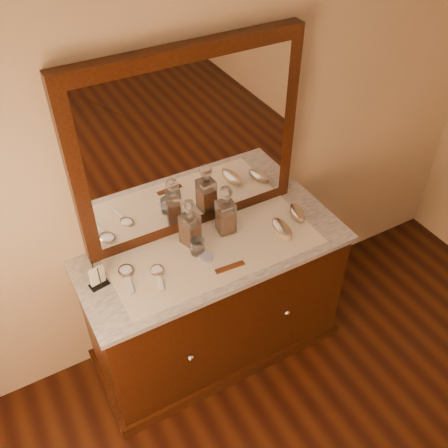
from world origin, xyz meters
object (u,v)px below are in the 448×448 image
Objects in this scene: pin_dish at (206,257)px; decanter_right at (226,214)px; decanter_left at (190,226)px; dresser_cabinet at (216,303)px; hand_mirror_outer at (127,273)px; hand_mirror_inner at (158,273)px; mirror_frame at (190,145)px; brush_far at (297,213)px; brush_near at (282,229)px; napkin_rack at (97,277)px; comb at (230,267)px.

pin_dish is 0.27× the size of decanter_right.
decanter_left is 0.95× the size of decanter_right.
hand_mirror_outer reaches higher than dresser_cabinet.
decanter_left is 0.29m from hand_mirror_inner.
mirror_frame reaches higher than hand_mirror_outer.
decanter_left is 0.40m from hand_mirror_outer.
mirror_frame is 0.75m from brush_far.
brush_near is (0.45, -0.03, 0.02)m from pin_dish.
brush_far is at bearing -2.53° from hand_mirror_outer.
decanter_right is at bearing 3.38° from napkin_rack.
mirror_frame reaches higher than brush_far.
decanter_left is at bearing 94.22° from pin_dish.
napkin_rack is 0.74× the size of hand_mirror_inner.
pin_dish is at bearing 176.50° from brush_near.
dresser_cabinet is 0.46m from pin_dish.
mirror_frame is 0.64m from comb.
decanter_right is 1.57× the size of hand_mirror_inner.
hand_mirror_inner is at bearing -14.77° from napkin_rack.
brush_near reaches higher than comb.
decanter_left is (-0.09, -0.14, -0.39)m from mirror_frame.
comb is at bearing -22.71° from hand_mirror_inner.
dresser_cabinet is 0.60m from brush_near.
napkin_rack is 0.65× the size of hand_mirror_outer.
mirror_frame is at bearing 128.18° from decanter_right.
mirror_frame is 4.07× the size of decanter_right.
napkin_rack is at bearing -176.62° from decanter_right.
mirror_frame is 6.39× the size of hand_mirror_inner.
pin_dish is at bearing -145.00° from decanter_right.
mirror_frame reaches higher than hand_mirror_inner.
hand_mirror_inner is at bearing -165.50° from decanter_right.
napkin_rack is 1.14m from brush_far.
brush_far reaches higher than pin_dish.
decanter_left is 1.53× the size of brush_near.
brush_far is (0.53, 0.00, 0.47)m from dresser_cabinet.
brush_far is at bearing -9.53° from decanter_left.
hand_mirror_outer reaches higher than hand_mirror_inner.
brush_far is at bearing -24.70° from mirror_frame.
decanter_right reaches higher than hand_mirror_inner.
decanter_right is (0.73, 0.04, 0.06)m from napkin_rack.
hand_mirror_outer is (-0.47, 0.05, 0.45)m from dresser_cabinet.
napkin_rack is at bearing 178.14° from hand_mirror_outer.
mirror_frame is at bearing 58.25° from decanter_left.
dresser_cabinet is 0.57m from decanter_left.
hand_mirror_outer is (-0.84, 0.12, -0.02)m from brush_near.
hand_mirror_inner reaches higher than pin_dish.
napkin_rack reaches higher than comb.
mirror_frame is at bearing 22.94° from hand_mirror_outer.
dresser_cabinet is 0.79m from napkin_rack.
decanter_right reaches higher than brush_far.
hand_mirror_inner is at bearing -176.26° from dresser_cabinet.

